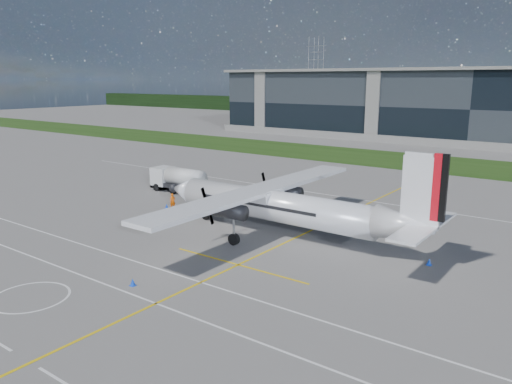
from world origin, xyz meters
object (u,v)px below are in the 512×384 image
safety_cone_nose_stbd (198,209)px  safety_cone_tail (429,262)px  fuel_tanker_truck (175,179)px  safety_cone_portwing (133,282)px  baggage_tug (235,198)px  pylon_west (316,75)px  safety_cone_nose_port (167,214)px  turboprop_aircraft (283,189)px  ground_crew_person (173,200)px  safety_cone_fwd (167,206)px

safety_cone_nose_stbd → safety_cone_tail: size_ratio=1.00×
fuel_tanker_truck → safety_cone_portwing: (17.98, -21.70, -1.24)m
baggage_tug → safety_cone_portwing: baggage_tug is taller
pylon_west → safety_cone_nose_port: size_ratio=60.00×
fuel_tanker_truck → safety_cone_tail: bearing=-11.2°
baggage_tug → safety_cone_tail: size_ratio=5.47×
pylon_west → turboprop_aircraft: 169.84m
pylon_west → safety_cone_portwing: (79.76, -163.05, -14.75)m
ground_crew_person → safety_cone_nose_stbd: size_ratio=3.80×
ground_crew_person → safety_cone_tail: size_ratio=3.80×
pylon_west → turboprop_aircraft: size_ratio=1.08×
pylon_west → turboprop_aircraft: pylon_west is taller
fuel_tanker_truck → baggage_tug: size_ratio=2.90×
turboprop_aircraft → ground_crew_person: bearing=176.2°
safety_cone_tail → safety_cone_nose_port: bearing=-175.1°
ground_crew_person → safety_cone_portwing: bearing=-117.0°
pylon_west → turboprop_aircraft: bearing=-61.1°
baggage_tug → safety_cone_portwing: 22.12m
baggage_tug → safety_cone_fwd: 7.25m
pylon_west → ground_crew_person: (67.53, -147.44, -14.05)m
pylon_west → turboprop_aircraft: (81.89, -148.40, -10.84)m
safety_cone_fwd → ground_crew_person: bearing=16.4°
ground_crew_person → pylon_west: bearing=49.5°
turboprop_aircraft → safety_cone_portwing: (-2.13, -14.65, -3.91)m
safety_cone_tail → safety_cone_nose_port: size_ratio=1.00×
ground_crew_person → safety_cone_nose_stbd: ground_crew_person is taller
pylon_west → safety_cone_tail: 175.89m
safety_cone_fwd → safety_cone_tail: bearing=-0.3°
safety_cone_portwing → pylon_west: bearing=116.1°
safety_cone_portwing → safety_cone_tail: size_ratio=1.00×
baggage_tug → safety_cone_nose_stbd: 4.42m
turboprop_aircraft → safety_cone_portwing: bearing=-98.3°
safety_cone_portwing → safety_cone_tail: bearing=46.5°
safety_cone_fwd → safety_cone_nose_port: size_ratio=1.00×
baggage_tug → safety_cone_nose_stbd: bearing=-112.2°
fuel_tanker_truck → ground_crew_person: bearing=-46.7°
turboprop_aircraft → safety_cone_fwd: turboprop_aircraft is taller
ground_crew_person → safety_cone_fwd: size_ratio=3.80×
pylon_west → safety_cone_portwing: 182.11m
turboprop_aircraft → ground_crew_person: 14.75m
safety_cone_portwing → safety_cone_tail: 21.04m
baggage_tug → safety_cone_fwd: size_ratio=5.47×
pylon_west → safety_cone_portwing: bearing=-63.9°
safety_cone_portwing → safety_cone_tail: same height
turboprop_aircraft → baggage_tug: 12.18m
turboprop_aircraft → safety_cone_nose_stbd: bearing=170.7°
pylon_west → fuel_tanker_truck: 154.85m
turboprop_aircraft → safety_cone_fwd: (-15.06, 0.75, -3.91)m
safety_cone_fwd → fuel_tanker_truck: bearing=128.7°
baggage_tug → safety_cone_nose_port: 7.96m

